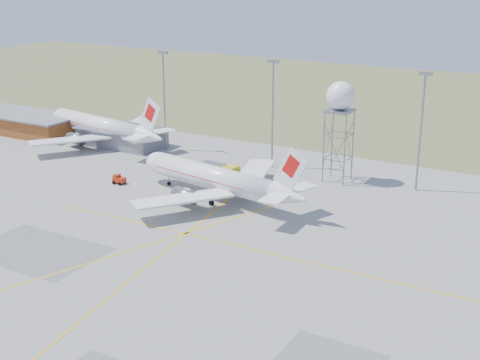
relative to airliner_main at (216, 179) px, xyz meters
The scene contains 12 objects.
ground 45.99m from the airliner_main, 77.97° to the right, with size 400.00×400.00×0.00m, color #9F9F9A.
grass_strip 95.70m from the airliner_main, 84.27° to the left, with size 400.00×120.00×0.03m, color #636B3A.
building_orange 67.67m from the airliner_main, 165.31° to the left, with size 33.00×12.00×4.30m.
building_grey 40.32m from the airliner_main, 151.61° to the left, with size 19.00×10.00×3.90m.
mast_a 34.16m from the airliner_main, 140.26° to the left, with size 2.20×0.50×20.50m.
mast_b 22.79m from the airliner_main, 91.20° to the left, with size 2.20×0.50×20.50m.
mast_c 35.76m from the airliner_main, 37.51° to the left, with size 2.20×0.50×20.50m.
airliner_main is the anchor object (origin of this frame).
airliner_far 43.89m from the airliner_main, 155.57° to the left, with size 35.54×34.07×12.14m.
radar_tower 24.54m from the airliner_main, 54.72° to the left, with size 4.97×4.97×18.00m.
fire_truck 9.59m from the airliner_main, 119.44° to the left, with size 8.58×4.01×3.34m.
baggage_tug 19.65m from the airliner_main, behind, with size 2.16×1.73×1.67m.
Camera 1 is at (45.58, -44.12, 37.86)m, focal length 50.00 mm.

